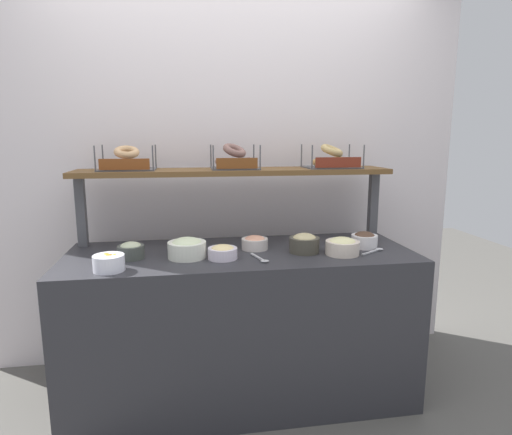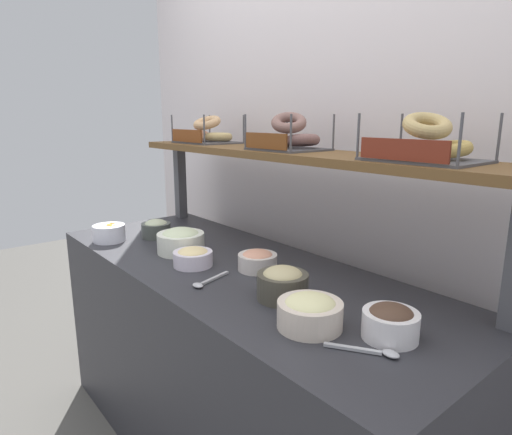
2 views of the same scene
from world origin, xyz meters
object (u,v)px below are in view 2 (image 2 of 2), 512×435
bowl_tuna_salad (156,228)px  serving_spoon_by_edge (373,351)px  bagel_basket_sesame (424,145)px  bowl_fruit_salad (109,233)px  bowl_scallion_spread (181,240)px  bagel_basket_plain (206,134)px  bowl_chocolate_spread (391,322)px  bowl_hummus (283,283)px  bagel_basket_poppy (288,137)px  bowl_lox_spread (258,260)px  bowl_egg_salad (193,257)px  bowl_potato_salad (310,312)px  serving_spoon_near_plate (206,282)px

bowl_tuna_salad → serving_spoon_by_edge: (1.30, -0.08, -0.04)m
bowl_tuna_salad → bagel_basket_sesame: bagel_basket_sesame is taller
bowl_fruit_salad → bowl_scallion_spread: (0.36, 0.17, 0.01)m
bowl_tuna_salad → bagel_basket_plain: 0.54m
serving_spoon_by_edge → bowl_chocolate_spread: bearing=102.2°
bowl_hummus → bowl_chocolate_spread: 0.36m
bagel_basket_plain → bagel_basket_poppy: (0.61, -0.01, 0.00)m
bowl_chocolate_spread → bowl_lox_spread: 0.62m
bowl_egg_salad → bowl_potato_salad: bearing=-1.8°
bowl_hummus → serving_spoon_by_edge: 0.39m
bowl_fruit_salad → bagel_basket_poppy: (0.65, 0.51, 0.44)m
bowl_hummus → bowl_egg_salad: 0.45m
bowl_lox_spread → bagel_basket_poppy: (-0.08, 0.23, 0.44)m
bowl_hummus → bowl_potato_salad: size_ratio=0.91×
bowl_fruit_salad → serving_spoon_near_plate: 0.73m
bowl_fruit_salad → bowl_lox_spread: 0.78m
serving_spoon_by_edge → bagel_basket_poppy: bearing=151.6°
bowl_hummus → bagel_basket_plain: size_ratio=0.52×
bowl_lox_spread → serving_spoon_by_edge: (0.64, -0.16, -0.03)m
serving_spoon_by_edge → bowl_lox_spread: bearing=165.5°
bowl_lox_spread → bagel_basket_sesame: bagel_basket_sesame is taller
bowl_chocolate_spread → bowl_lox_spread: (-0.62, 0.07, -0.01)m
bagel_basket_plain → bowl_lox_spread: bearing=-19.1°
bowl_hummus → bowl_scallion_spread: bowl_scallion_spread is taller
bowl_fruit_salad → serving_spoon_near_plate: bowl_fruit_salad is taller
bowl_tuna_salad → bagel_basket_plain: bearing=96.7°
serving_spoon_by_edge → bowl_hummus: bearing=171.7°
bowl_tuna_salad → bagel_basket_sesame: bearing=14.5°
serving_spoon_by_edge → bagel_basket_sesame: (-0.13, 0.38, 0.47)m
bowl_tuna_salad → bagel_basket_sesame: (1.16, 0.30, 0.43)m
bowl_fruit_salad → bagel_basket_sesame: bearing=21.9°
bowl_egg_salad → bagel_basket_plain: bearing=141.3°
bowl_fruit_salad → bowl_scallion_spread: size_ratio=0.73×
bowl_fruit_salad → bagel_basket_plain: size_ratio=0.46×
serving_spoon_near_plate → bagel_basket_poppy: bearing=100.1°
bowl_hummus → serving_spoon_near_plate: (-0.26, -0.12, -0.04)m
bowl_hummus → serving_spoon_by_edge: bowl_hummus is taller
bowl_potato_salad → bowl_hummus: bearing=158.6°
bowl_lox_spread → bagel_basket_sesame: 0.70m
bowl_egg_salad → bowl_scallion_spread: 0.19m
bowl_scallion_spread → serving_spoon_near_plate: 0.39m
bowl_chocolate_spread → serving_spoon_by_edge: (0.02, -0.10, -0.04)m
bowl_tuna_salad → bagel_basket_plain: (-0.04, 0.32, 0.43)m
bowl_scallion_spread → bagel_basket_sesame: bagel_basket_sesame is taller
bowl_tuna_salad → bagel_basket_poppy: 0.78m
bowl_potato_salad → serving_spoon_near_plate: (-0.45, -0.05, -0.04)m
bagel_basket_poppy → bowl_egg_salad: bearing=-105.7°
bowl_lox_spread → bagel_basket_poppy: bearing=110.4°
bowl_potato_salad → bowl_tuna_salad: bowl_potato_salad is taller
bowl_tuna_salad → bagel_basket_poppy: (0.57, 0.31, 0.44)m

